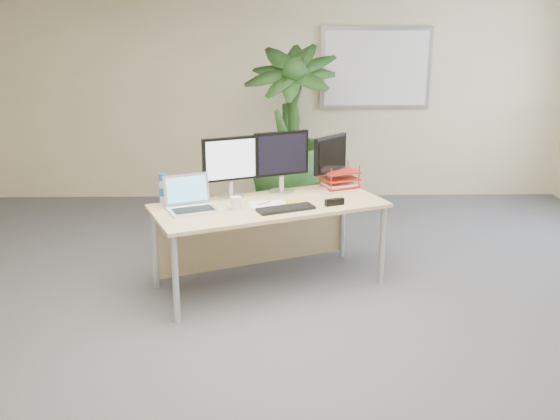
{
  "coord_description": "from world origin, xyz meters",
  "views": [
    {
      "loc": [
        -0.08,
        -3.45,
        2.12
      ],
      "look_at": [
        0.0,
        0.35,
        0.95
      ],
      "focal_mm": 40.0,
      "sensor_mm": 36.0,
      "label": 1
    }
  ],
  "objects_px": {
    "monitor_right": "(282,158)",
    "monitor_left": "(230,164)",
    "floor_plant": "(289,153)",
    "desk": "(265,218)",
    "laptop": "(190,202)"
  },
  "relations": [
    {
      "from": "monitor_right",
      "to": "monitor_left",
      "type": "bearing_deg",
      "value": -161.03
    },
    {
      "from": "monitor_right",
      "to": "floor_plant",
      "type": "bearing_deg",
      "value": 85.33
    },
    {
      "from": "monitor_right",
      "to": "desk",
      "type": "bearing_deg",
      "value": -123.2
    },
    {
      "from": "floor_plant",
      "to": "laptop",
      "type": "relative_size",
      "value": 3.33
    },
    {
      "from": "desk",
      "to": "laptop",
      "type": "bearing_deg",
      "value": -158.7
    },
    {
      "from": "monitor_left",
      "to": "monitor_right",
      "type": "height_order",
      "value": "monitor_right"
    },
    {
      "from": "floor_plant",
      "to": "monitor_right",
      "type": "distance_m",
      "value": 1.44
    },
    {
      "from": "monitor_right",
      "to": "laptop",
      "type": "distance_m",
      "value": 0.87
    },
    {
      "from": "monitor_right",
      "to": "laptop",
      "type": "relative_size",
      "value": 1.17
    },
    {
      "from": "desk",
      "to": "floor_plant",
      "type": "xyz_separation_m",
      "value": [
        0.26,
        1.63,
        0.2
      ]
    },
    {
      "from": "monitor_left",
      "to": "monitor_right",
      "type": "bearing_deg",
      "value": 18.97
    },
    {
      "from": "floor_plant",
      "to": "monitor_right",
      "type": "relative_size",
      "value": 2.86
    },
    {
      "from": "desk",
      "to": "laptop",
      "type": "height_order",
      "value": "laptop"
    },
    {
      "from": "monitor_left",
      "to": "laptop",
      "type": "distance_m",
      "value": 0.48
    },
    {
      "from": "desk",
      "to": "floor_plant",
      "type": "distance_m",
      "value": 1.66
    }
  ]
}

